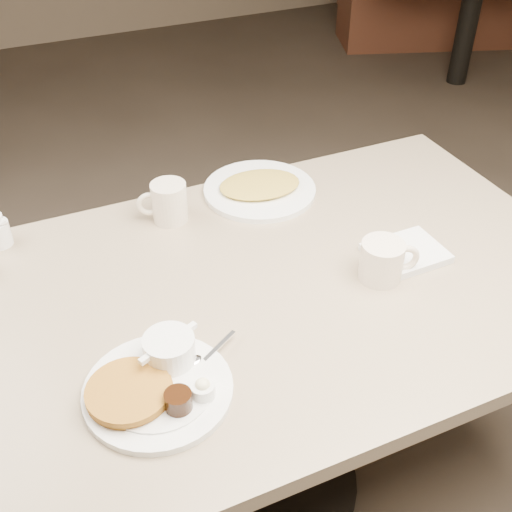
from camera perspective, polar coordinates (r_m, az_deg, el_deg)
name	(u,v)px	position (r m, az deg, el deg)	size (l,w,h in m)	color
diner_table	(259,342)	(1.48, 0.32, -7.77)	(1.50, 0.90, 0.75)	tan
main_plate	(157,381)	(1.16, -8.97, -11.07)	(0.36, 0.35, 0.07)	white
coffee_mug_near	(383,260)	(1.39, 11.42, -0.36)	(0.14, 0.12, 0.09)	white
napkin	(406,253)	(1.48, 13.38, 0.25)	(0.17, 0.14, 0.02)	white
coffee_mug_far	(168,202)	(1.56, -7.95, 4.84)	(0.13, 0.10, 0.10)	#F9E9CF
hash_plate	(260,188)	(1.67, 0.33, 6.15)	(0.33, 0.33, 0.04)	white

